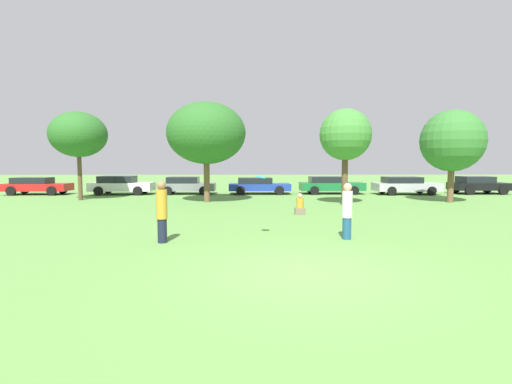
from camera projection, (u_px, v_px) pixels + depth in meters
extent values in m
plane|color=#5B8E42|center=(306.00, 272.00, 8.08)|extent=(120.00, 120.00, 0.00)
cylinder|color=#191E33|center=(162.00, 231.00, 11.03)|extent=(0.27, 0.27, 0.69)
cylinder|color=#BF8C26|center=(162.00, 204.00, 10.97)|extent=(0.31, 0.31, 0.85)
sphere|color=#8C6647|center=(161.00, 185.00, 10.92)|extent=(0.25, 0.25, 0.25)
cylinder|color=navy|center=(347.00, 228.00, 11.52)|extent=(0.26, 0.26, 0.66)
cylinder|color=silver|center=(347.00, 204.00, 11.46)|extent=(0.31, 0.31, 0.80)
sphere|color=tan|center=(348.00, 187.00, 11.42)|extent=(0.25, 0.25, 0.25)
cylinder|color=#19B2D8|center=(261.00, 177.00, 11.57)|extent=(0.30, 0.30, 0.10)
cube|color=#726651|center=(300.00, 211.00, 16.84)|extent=(0.44, 0.37, 0.30)
cylinder|color=#BF8C26|center=(300.00, 203.00, 16.81)|extent=(0.33, 0.33, 0.44)
sphere|color=tan|center=(300.00, 196.00, 16.78)|extent=(0.22, 0.22, 0.22)
cylinder|color=brown|center=(80.00, 175.00, 23.12)|extent=(0.25, 0.25, 3.04)
ellipsoid|color=#286023|center=(78.00, 134.00, 22.93)|extent=(3.34, 3.34, 2.71)
cylinder|color=brown|center=(207.00, 179.00, 22.02)|extent=(0.34, 0.34, 2.72)
ellipsoid|color=#286023|center=(206.00, 133.00, 21.81)|extent=(4.50, 4.50, 3.53)
cylinder|color=brown|center=(345.00, 177.00, 20.63)|extent=(0.33, 0.33, 3.02)
sphere|color=#3D7F33|center=(345.00, 135.00, 20.45)|extent=(2.76, 2.76, 2.76)
cylinder|color=brown|center=(451.00, 180.00, 21.85)|extent=(0.34, 0.34, 2.56)
sphere|color=#33702D|center=(452.00, 141.00, 21.67)|extent=(3.50, 3.50, 3.50)
cube|color=red|center=(38.00, 187.00, 27.03)|extent=(4.45, 1.72, 0.52)
cube|color=black|center=(32.00, 180.00, 26.98)|extent=(2.46, 1.49, 0.42)
cylinder|color=black|center=(63.00, 189.00, 27.91)|extent=(0.65, 0.20, 0.65)
cylinder|color=black|center=(52.00, 191.00, 26.27)|extent=(0.65, 0.20, 0.65)
cylinder|color=black|center=(25.00, 189.00, 27.81)|extent=(0.65, 0.20, 0.65)
cylinder|color=black|center=(11.00, 191.00, 26.18)|extent=(0.65, 0.20, 0.65)
cube|color=silver|center=(122.00, 187.00, 27.24)|extent=(4.36, 1.96, 0.58)
cube|color=black|center=(117.00, 179.00, 27.18)|extent=(2.41, 1.70, 0.48)
cylinder|color=black|center=(145.00, 189.00, 28.24)|extent=(0.64, 0.20, 0.64)
cylinder|color=black|center=(138.00, 191.00, 26.37)|extent=(0.64, 0.20, 0.64)
cylinder|color=black|center=(108.00, 189.00, 28.15)|extent=(0.64, 0.20, 0.64)
cylinder|color=black|center=(98.00, 191.00, 26.27)|extent=(0.64, 0.20, 0.64)
cube|color=slate|center=(187.00, 187.00, 27.52)|extent=(4.03, 1.85, 0.54)
cube|color=black|center=(183.00, 180.00, 27.47)|extent=(2.23, 1.60, 0.44)
cylinder|color=black|center=(206.00, 189.00, 28.46)|extent=(0.62, 0.21, 0.61)
cylinder|color=black|center=(204.00, 191.00, 26.69)|extent=(0.62, 0.21, 0.61)
cylinder|color=black|center=(172.00, 189.00, 28.38)|extent=(0.62, 0.21, 0.61)
cylinder|color=black|center=(168.00, 191.00, 26.61)|extent=(0.62, 0.21, 0.61)
cube|color=#1E389E|center=(260.00, 187.00, 27.58)|extent=(4.42, 1.94, 0.49)
cube|color=black|center=(255.00, 181.00, 27.54)|extent=(2.44, 1.68, 0.42)
cylinder|color=black|center=(277.00, 189.00, 28.57)|extent=(0.64, 0.20, 0.64)
cylinder|color=black|center=(280.00, 191.00, 26.72)|extent=(0.64, 0.20, 0.64)
cylinder|color=black|center=(241.00, 189.00, 28.48)|extent=(0.64, 0.20, 0.64)
cylinder|color=black|center=(241.00, 191.00, 26.63)|extent=(0.64, 0.20, 0.64)
cube|color=#196633|center=(332.00, 186.00, 27.70)|extent=(4.59, 1.76, 0.57)
cube|color=black|center=(327.00, 180.00, 27.65)|extent=(2.54, 1.52, 0.43)
cylinder|color=black|center=(348.00, 189.00, 28.60)|extent=(0.62, 0.22, 0.61)
cylinder|color=black|center=(354.00, 190.00, 26.94)|extent=(0.62, 0.22, 0.61)
cylinder|color=black|center=(310.00, 189.00, 28.50)|extent=(0.62, 0.22, 0.61)
cylinder|color=black|center=(314.00, 191.00, 26.84)|extent=(0.62, 0.22, 0.61)
cube|color=#B2B2B7|center=(406.00, 187.00, 27.17)|extent=(4.53, 1.89, 0.56)
cube|color=black|center=(402.00, 180.00, 27.12)|extent=(2.50, 1.64, 0.43)
cylinder|color=black|center=(420.00, 189.00, 28.14)|extent=(0.63, 0.19, 0.63)
cylinder|color=black|center=(432.00, 191.00, 26.34)|extent=(0.63, 0.19, 0.63)
cylinder|color=black|center=(382.00, 189.00, 28.04)|extent=(0.63, 0.19, 0.63)
cylinder|color=black|center=(392.00, 191.00, 26.24)|extent=(0.63, 0.19, 0.63)
cube|color=black|center=(479.00, 186.00, 27.72)|extent=(3.93, 1.89, 0.52)
cube|color=black|center=(475.00, 180.00, 27.67)|extent=(2.17, 1.64, 0.46)
cylinder|color=black|center=(487.00, 188.00, 28.68)|extent=(0.69, 0.22, 0.68)
cylinder|color=black|center=(503.00, 190.00, 26.87)|extent=(0.69, 0.22, 0.68)
cylinder|color=black|center=(455.00, 188.00, 28.60)|extent=(0.69, 0.22, 0.68)
cylinder|color=black|center=(470.00, 190.00, 26.78)|extent=(0.69, 0.22, 0.68)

